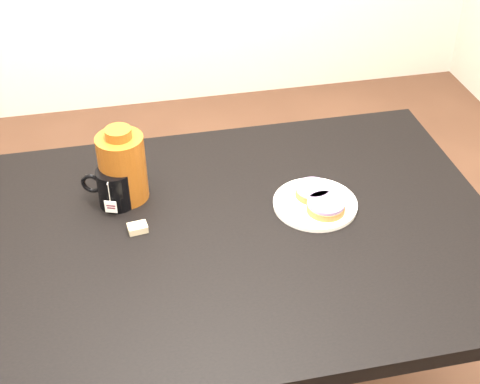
# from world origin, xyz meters

# --- Properties ---
(table) EXTENTS (1.40, 0.90, 0.75)m
(table) POSITION_xyz_m (0.00, 0.00, 0.67)
(table) COLOR black
(table) RESTS_ON ground_plane
(plate) EXTENTS (0.21, 0.21, 0.02)m
(plate) POSITION_xyz_m (0.28, 0.05, 0.76)
(plate) COLOR white
(plate) RESTS_ON table
(bagel_back) EXTENTS (0.09, 0.09, 0.03)m
(bagel_back) POSITION_xyz_m (0.28, 0.08, 0.77)
(bagel_back) COLOR brown
(bagel_back) RESTS_ON plate
(bagel_front) EXTENTS (0.11, 0.11, 0.03)m
(bagel_front) POSITION_xyz_m (0.29, 0.01, 0.77)
(bagel_front) COLOR brown
(bagel_front) RESTS_ON plate
(mug) EXTENTS (0.14, 0.12, 0.10)m
(mug) POSITION_xyz_m (-0.21, 0.16, 0.80)
(mug) COLOR black
(mug) RESTS_ON table
(teabag_pouch) EXTENTS (0.05, 0.04, 0.02)m
(teabag_pouch) POSITION_xyz_m (-0.16, 0.04, 0.76)
(teabag_pouch) COLOR #C6B793
(teabag_pouch) RESTS_ON table
(bagel_package) EXTENTS (0.13, 0.13, 0.20)m
(bagel_package) POSITION_xyz_m (-0.18, 0.19, 0.84)
(bagel_package) COLOR #632D0D
(bagel_package) RESTS_ON table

